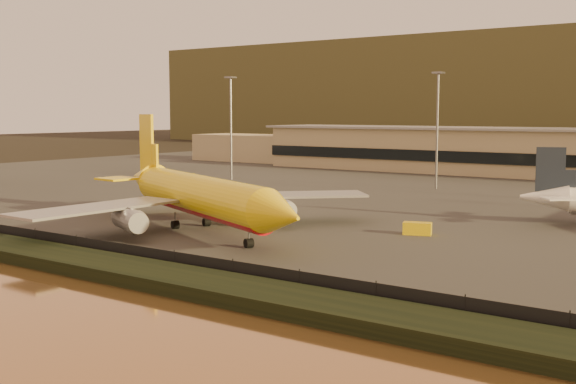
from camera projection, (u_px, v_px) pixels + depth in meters
name	position (u px, v px, depth m)	size (l,w,h in m)	color
ground	(239.00, 252.00, 87.60)	(900.00, 900.00, 0.00)	black
embankment	(133.00, 272.00, 73.78)	(320.00, 7.00, 1.40)	black
tarmac	(504.00, 186.00, 164.36)	(320.00, 220.00, 0.20)	#2D2D2D
perimeter_fence	(161.00, 260.00, 76.95)	(300.00, 0.05, 2.20)	black
terminal_building	(490.00, 152.00, 196.77)	(202.00, 25.00, 12.60)	tan
apron_light_masts	(548.00, 119.00, 137.80)	(152.20, 12.20, 25.40)	slate
dhl_cargo_jet	(199.00, 196.00, 102.16)	(52.18, 49.43, 16.42)	yellow
gse_vehicle_yellow	(417.00, 229.00, 98.97)	(3.82, 1.72, 1.72)	yellow
gse_vehicle_white	(255.00, 198.00, 134.45)	(3.67, 1.65, 1.65)	white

